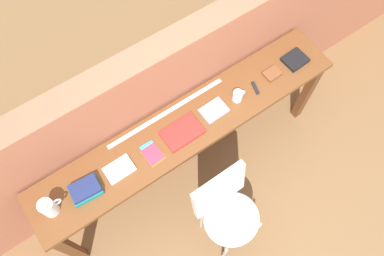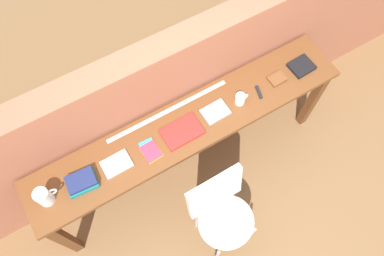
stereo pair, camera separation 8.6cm
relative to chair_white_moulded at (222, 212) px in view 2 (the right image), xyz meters
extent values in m
plane|color=brown|center=(0.07, 0.31, -0.53)|extent=(40.00, 40.00, 0.00)
cube|color=#9E5B42|center=(0.07, 0.95, 0.18)|extent=(6.00, 0.20, 1.42)
cube|color=brown|center=(0.07, 0.61, 0.33)|extent=(2.50, 0.44, 0.04)
cube|color=#5B341A|center=(-1.12, 0.45, -0.11)|extent=(0.07, 0.07, 0.84)
cube|color=#5B341A|center=(1.26, 0.45, -0.11)|extent=(0.07, 0.07, 0.84)
cube|color=#5B341A|center=(-1.12, 0.77, -0.11)|extent=(0.07, 0.07, 0.84)
cube|color=#5B341A|center=(1.26, 0.77, -0.11)|extent=(0.07, 0.07, 0.84)
ellipsoid|color=silver|center=(0.00, -0.07, -0.08)|extent=(0.44, 0.42, 0.08)
cube|color=silver|center=(0.00, 0.12, 0.16)|extent=(0.44, 0.11, 0.40)
cylinder|color=#B2B2B7|center=(-0.16, -0.23, -0.32)|extent=(0.02, 0.02, 0.41)
cylinder|color=#B2B2B7|center=(0.17, -0.22, -0.32)|extent=(0.02, 0.02, 0.41)
cylinder|color=#B2B2B7|center=(-0.17, 0.09, -0.32)|extent=(0.02, 0.02, 0.41)
cylinder|color=#B2B2B7|center=(0.16, 0.09, -0.32)|extent=(0.02, 0.02, 0.41)
cylinder|color=white|center=(-1.02, 0.60, 0.43)|extent=(0.10, 0.10, 0.15)
cone|color=white|center=(-1.02, 0.57, 0.52)|extent=(0.04, 0.03, 0.04)
torus|color=white|center=(-0.97, 0.60, 0.44)|extent=(0.07, 0.01, 0.07)
cube|color=#19757A|center=(-0.78, 0.59, 0.37)|extent=(0.21, 0.17, 0.04)
cube|color=navy|center=(-0.78, 0.59, 0.40)|extent=(0.20, 0.15, 0.03)
cube|color=white|center=(-0.52, 0.59, 0.36)|extent=(0.20, 0.14, 0.02)
cube|color=orange|center=(-0.27, 0.55, 0.35)|extent=(0.13, 0.15, 0.00)
cube|color=#3399D8|center=(-0.27, 0.57, 0.36)|extent=(0.11, 0.17, 0.00)
cube|color=#E5334C|center=(-0.27, 0.56, 0.36)|extent=(0.12, 0.15, 0.00)
cube|color=red|center=(-0.01, 0.58, 0.36)|extent=(0.29, 0.20, 0.02)
cube|color=#9E9EA3|center=(0.28, 0.59, 0.37)|extent=(0.20, 0.15, 0.03)
cylinder|color=white|center=(0.49, 0.58, 0.40)|extent=(0.08, 0.08, 0.09)
torus|color=white|center=(0.53, 0.58, 0.40)|extent=(0.06, 0.01, 0.06)
cube|color=black|center=(0.66, 0.57, 0.36)|extent=(0.05, 0.11, 0.02)
cube|color=brown|center=(0.85, 0.60, 0.37)|extent=(0.13, 0.10, 0.02)
cube|color=black|center=(1.08, 0.59, 0.37)|extent=(0.19, 0.16, 0.03)
cube|color=silver|center=(-0.01, 0.78, 0.35)|extent=(1.00, 0.03, 0.00)
camera|label=1|loc=(-0.59, -0.39, 2.81)|focal=35.00mm
camera|label=2|loc=(-0.52, -0.43, 2.81)|focal=35.00mm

